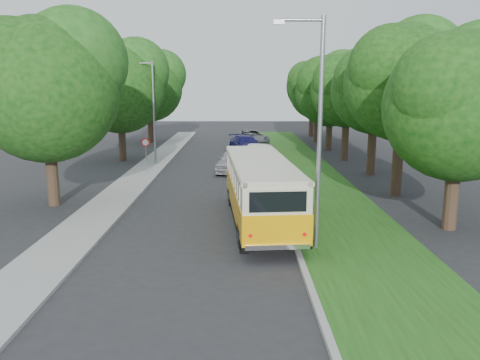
{
  "coord_description": "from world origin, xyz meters",
  "views": [
    {
      "loc": [
        1.52,
        -18.34,
        5.75
      ],
      "look_at": [
        1.62,
        2.77,
        1.5
      ],
      "focal_mm": 35.0,
      "sensor_mm": 36.0,
      "label": 1
    }
  ],
  "objects_px": {
    "car_silver": "(233,161)",
    "car_grey": "(253,137)",
    "vintage_bus": "(260,191)",
    "car_white": "(258,155)",
    "lamppost_near": "(317,128)",
    "car_blue": "(246,144)",
    "lamppost_far": "(152,109)"
  },
  "relations": [
    {
      "from": "lamppost_near",
      "to": "car_silver",
      "type": "bearing_deg",
      "value": 100.88
    },
    {
      "from": "car_silver",
      "to": "car_blue",
      "type": "height_order",
      "value": "car_silver"
    },
    {
      "from": "lamppost_near",
      "to": "car_white",
      "type": "relative_size",
      "value": 1.79
    },
    {
      "from": "lamppost_far",
      "to": "car_silver",
      "type": "relative_size",
      "value": 1.67
    },
    {
      "from": "car_white",
      "to": "car_blue",
      "type": "bearing_deg",
      "value": 115.38
    },
    {
      "from": "car_blue",
      "to": "lamppost_near",
      "type": "bearing_deg",
      "value": -103.04
    },
    {
      "from": "car_silver",
      "to": "car_grey",
      "type": "bearing_deg",
      "value": 94.81
    },
    {
      "from": "lamppost_near",
      "to": "vintage_bus",
      "type": "height_order",
      "value": "lamppost_near"
    },
    {
      "from": "lamppost_far",
      "to": "vintage_bus",
      "type": "relative_size",
      "value": 0.79
    },
    {
      "from": "vintage_bus",
      "to": "car_grey",
      "type": "bearing_deg",
      "value": 84.57
    },
    {
      "from": "lamppost_near",
      "to": "car_grey",
      "type": "distance_m",
      "value": 31.03
    },
    {
      "from": "vintage_bus",
      "to": "car_grey",
      "type": "height_order",
      "value": "vintage_bus"
    },
    {
      "from": "vintage_bus",
      "to": "car_blue",
      "type": "distance_m",
      "value": 22.02
    },
    {
      "from": "lamppost_near",
      "to": "car_white",
      "type": "bearing_deg",
      "value": 93.7
    },
    {
      "from": "vintage_bus",
      "to": "car_blue",
      "type": "relative_size",
      "value": 1.91
    },
    {
      "from": "car_grey",
      "to": "lamppost_far",
      "type": "bearing_deg",
      "value": -135.86
    },
    {
      "from": "lamppost_far",
      "to": "car_silver",
      "type": "bearing_deg",
      "value": -26.3
    },
    {
      "from": "vintage_bus",
      "to": "car_white",
      "type": "distance_m",
      "value": 15.31
    },
    {
      "from": "car_silver",
      "to": "car_grey",
      "type": "xyz_separation_m",
      "value": [
        1.79,
        15.21,
        -0.04
      ]
    },
    {
      "from": "lamppost_far",
      "to": "vintage_bus",
      "type": "xyz_separation_m",
      "value": [
        7.16,
        -15.14,
        -2.71
      ]
    },
    {
      "from": "lamppost_near",
      "to": "car_blue",
      "type": "distance_m",
      "value": 25.71
    },
    {
      "from": "car_blue",
      "to": "car_grey",
      "type": "relative_size",
      "value": 0.94
    },
    {
      "from": "vintage_bus",
      "to": "car_blue",
      "type": "bearing_deg",
      "value": 86.31
    },
    {
      "from": "vintage_bus",
      "to": "car_grey",
      "type": "distance_m",
      "value": 27.44
    },
    {
      "from": "car_silver",
      "to": "car_white",
      "type": "relative_size",
      "value": 1.01
    },
    {
      "from": "lamppost_near",
      "to": "lamppost_far",
      "type": "relative_size",
      "value": 1.07
    },
    {
      "from": "car_blue",
      "to": "car_grey",
      "type": "xyz_separation_m",
      "value": [
        0.78,
        5.42,
        0.01
      ]
    },
    {
      "from": "vintage_bus",
      "to": "lamppost_near",
      "type": "bearing_deg",
      "value": -66.82
    },
    {
      "from": "car_white",
      "to": "lamppost_far",
      "type": "bearing_deg",
      "value": -160.14
    },
    {
      "from": "lamppost_near",
      "to": "car_white",
      "type": "distance_m",
      "value": 19.03
    },
    {
      "from": "lamppost_far",
      "to": "vintage_bus",
      "type": "height_order",
      "value": "lamppost_far"
    },
    {
      "from": "vintage_bus",
      "to": "car_blue",
      "type": "height_order",
      "value": "vintage_bus"
    }
  ]
}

